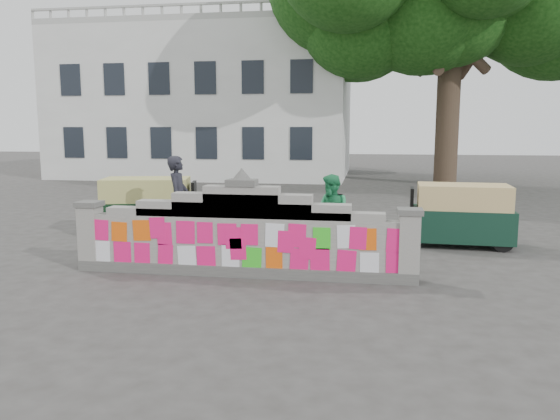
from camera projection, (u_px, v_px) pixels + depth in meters
The scene contains 8 objects.
ground at pixel (243, 275), 10.21m from camera, with size 100.00×100.00×0.00m, color #383533.
parapet_wall at pixel (242, 236), 10.10m from camera, with size 6.48×0.44×2.01m.
building at pixel (211, 106), 32.19m from camera, with size 16.00×10.00×8.90m.
cyclist_bike at pixel (179, 226), 12.20m from camera, with size 0.73×2.11×1.11m, color black.
cyclist_rider at pixel (179, 209), 12.14m from camera, with size 0.68×0.45×1.88m, color black.
pedestrian at pixel (332, 215), 11.80m from camera, with size 0.85×0.66×1.75m, color #2A9B5C.
rickshaw_left at pixel (150, 206), 13.85m from camera, with size 2.76×1.71×1.48m.
rickshaw_right at pixel (459, 214), 12.70m from camera, with size 2.63×1.33×1.44m.
Camera 1 is at (2.28, -9.68, 2.72)m, focal length 35.00 mm.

